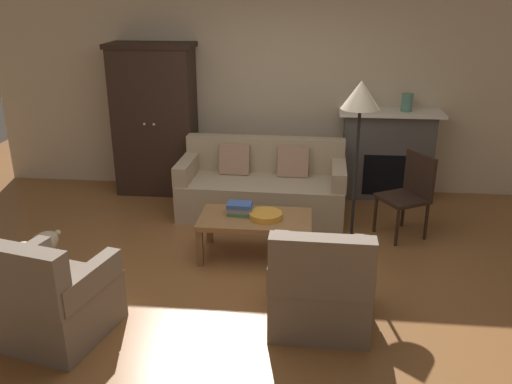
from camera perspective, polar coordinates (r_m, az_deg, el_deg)
name	(u,v)px	position (r m, az deg, el deg)	size (l,w,h in m)	color
ground_plane	(243,278)	(5.04, -1.35, -9.13)	(9.60, 9.60, 0.00)	brown
back_wall	(267,82)	(7.00, 1.16, 11.57)	(7.20, 0.10, 2.80)	beige
fireplace	(387,154)	(6.99, 13.74, 3.97)	(1.26, 0.48, 1.12)	#4C4947
armoire	(155,120)	(7.02, -10.65, 7.57)	(1.06, 0.57, 1.91)	black
couch	(262,188)	(6.34, 0.67, 0.46)	(1.94, 0.90, 0.86)	tan
coffee_table	(255,222)	(5.29, -0.07, -3.21)	(1.10, 0.60, 0.42)	olive
fruit_bowl	(266,215)	(5.23, 1.03, -2.50)	(0.32, 0.32, 0.06)	orange
book_stack	(240,209)	(5.31, -1.69, -1.78)	(0.26, 0.19, 0.12)	#427A4C
mantel_vase_bronze	(360,99)	(6.77, 11.03, 9.67)	(0.12, 0.12, 0.28)	olive
mantel_vase_jade	(407,102)	(6.85, 15.74, 9.14)	(0.14, 0.14, 0.22)	slate
armchair_near_left	(50,300)	(4.41, -21.02, -10.68)	(0.92, 0.93, 0.88)	#756656
armchair_near_right	(320,289)	(4.30, 6.78, -10.16)	(0.79, 0.78, 0.88)	#756656
side_chair_wooden	(410,190)	(5.93, 16.02, 0.19)	(0.60, 0.60, 0.90)	black
floor_lamp	(360,106)	(5.08, 11.01, 8.96)	(0.36, 0.36, 1.74)	black
dog	(40,246)	(5.47, -21.93, -5.36)	(0.28, 0.56, 0.39)	beige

